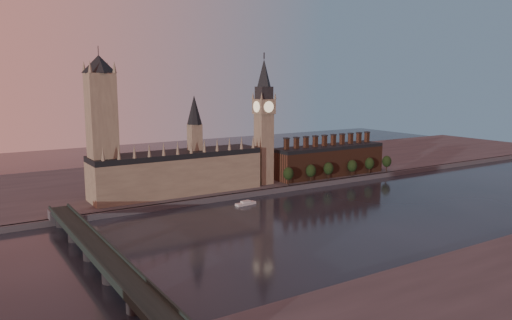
% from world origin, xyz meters
% --- Properties ---
extents(ground, '(900.00, 900.00, 0.00)m').
position_xyz_m(ground, '(0.00, 0.00, 0.00)').
color(ground, black).
rests_on(ground, ground).
extents(north_bank, '(900.00, 182.00, 4.00)m').
position_xyz_m(north_bank, '(0.00, 178.04, 2.00)').
color(north_bank, '#4E4E53').
rests_on(north_bank, ground).
extents(palace_of_westminster, '(130.00, 30.30, 74.00)m').
position_xyz_m(palace_of_westminster, '(-64.41, 114.91, 21.63)').
color(palace_of_westminster, gray).
rests_on(palace_of_westminster, north_bank).
extents(victoria_tower, '(24.00, 24.00, 108.00)m').
position_xyz_m(victoria_tower, '(-120.00, 115.00, 59.09)').
color(victoria_tower, gray).
rests_on(victoria_tower, north_bank).
extents(big_ben, '(15.00, 15.00, 107.00)m').
position_xyz_m(big_ben, '(10.00, 110.00, 56.83)').
color(big_ben, gray).
rests_on(big_ben, north_bank).
extents(chimney_block, '(110.00, 25.00, 37.00)m').
position_xyz_m(chimney_block, '(80.00, 110.00, 17.82)').
color(chimney_block, '#4B2C1C').
rests_on(chimney_block, north_bank).
extents(embankment_tree_0, '(8.60, 8.60, 14.88)m').
position_xyz_m(embankment_tree_0, '(23.84, 94.23, 13.47)').
color(embankment_tree_0, black).
rests_on(embankment_tree_0, north_bank).
extents(embankment_tree_1, '(8.60, 8.60, 14.88)m').
position_xyz_m(embankment_tree_1, '(47.48, 94.43, 13.47)').
color(embankment_tree_1, black).
rests_on(embankment_tree_1, north_bank).
extents(embankment_tree_2, '(8.60, 8.60, 14.88)m').
position_xyz_m(embankment_tree_2, '(67.28, 94.96, 13.47)').
color(embankment_tree_2, black).
rests_on(embankment_tree_2, north_bank).
extents(embankment_tree_3, '(8.60, 8.60, 14.88)m').
position_xyz_m(embankment_tree_3, '(93.90, 93.74, 13.47)').
color(embankment_tree_3, black).
rests_on(embankment_tree_3, north_bank).
extents(embankment_tree_4, '(8.60, 8.60, 14.88)m').
position_xyz_m(embankment_tree_4, '(116.94, 95.45, 13.47)').
color(embankment_tree_4, black).
rests_on(embankment_tree_4, north_bank).
extents(embankment_tree_5, '(8.60, 8.60, 14.88)m').
position_xyz_m(embankment_tree_5, '(138.48, 94.65, 13.47)').
color(embankment_tree_5, black).
rests_on(embankment_tree_5, north_bank).
extents(westminster_bridge, '(14.00, 200.00, 11.55)m').
position_xyz_m(westminster_bridge, '(-155.00, -2.70, 7.44)').
color(westminster_bridge, '#1C2B27').
rests_on(westminster_bridge, ground).
extents(river_boat, '(16.21, 6.02, 3.17)m').
position_xyz_m(river_boat, '(-32.07, 69.74, 1.21)').
color(river_boat, silver).
rests_on(river_boat, ground).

